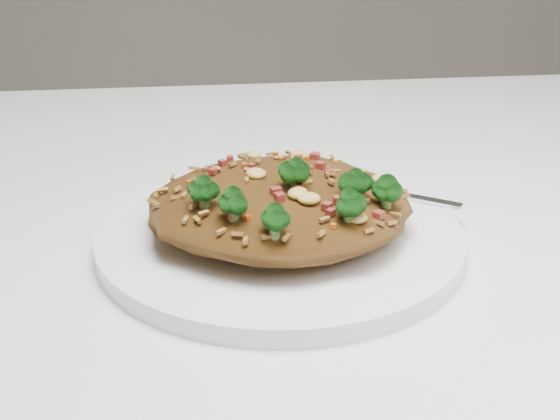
% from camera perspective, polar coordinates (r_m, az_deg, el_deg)
% --- Properties ---
extents(dining_table, '(1.20, 0.80, 0.75)m').
position_cam_1_polar(dining_table, '(0.66, 5.34, -7.72)').
color(dining_table, white).
rests_on(dining_table, ground).
extents(plate, '(0.26, 0.26, 0.01)m').
position_cam_1_polar(plate, '(0.56, 0.00, -2.04)').
color(plate, white).
rests_on(plate, dining_table).
extents(fried_rice, '(0.19, 0.17, 0.06)m').
position_cam_1_polar(fried_rice, '(0.55, 0.06, 1.02)').
color(fried_rice, brown).
rests_on(fried_rice, plate).
extents(fork, '(0.14, 0.10, 0.00)m').
position_cam_1_polar(fork, '(0.63, 6.70, 1.49)').
color(fork, silver).
rests_on(fork, plate).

